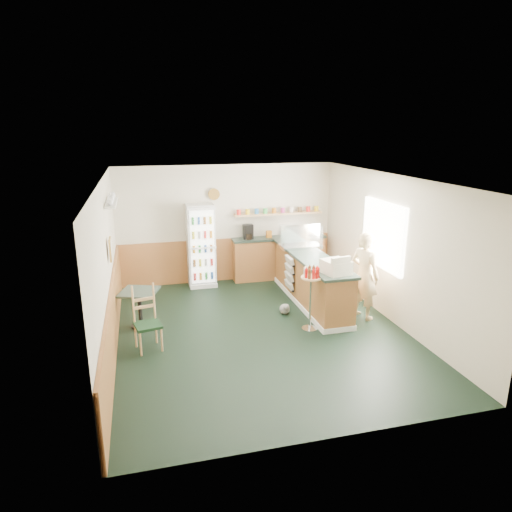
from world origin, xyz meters
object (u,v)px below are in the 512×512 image
object	(u,v)px
cafe_table	(140,302)
display_case	(300,236)
drinks_fridge	(201,246)
cafe_chair	(147,316)
condiment_stand	(311,287)
shopkeeper	(365,276)
cash_register	(336,267)

from	to	relation	value
cafe_table	display_case	bearing A→B (deg)	16.50
drinks_fridge	cafe_chair	world-z (taller)	drinks_fridge
display_case	condiment_stand	distance (m)	1.99
shopkeeper	condiment_stand	xyz separation A→B (m)	(-1.16, -0.26, -0.04)
drinks_fridge	shopkeeper	distance (m)	3.76
display_case	cafe_table	distance (m)	3.63
condiment_stand	cafe_chair	world-z (taller)	condiment_stand
drinks_fridge	display_case	distance (m)	2.25
cash_register	condiment_stand	xyz separation A→B (m)	(-0.46, -0.02, -0.34)
cash_register	display_case	bearing A→B (deg)	78.88
drinks_fridge	cafe_chair	distance (m)	3.15
condiment_stand	cafe_table	world-z (taller)	condiment_stand
condiment_stand	cafe_table	size ratio (longest dim) A/B	1.44
display_case	shopkeeper	bearing A→B (deg)	-66.64
display_case	cafe_chair	distance (m)	3.84
drinks_fridge	condiment_stand	distance (m)	3.25
cash_register	cafe_table	distance (m)	3.56
cash_register	cafe_chair	bearing A→B (deg)	169.05
display_case	cafe_chair	world-z (taller)	display_case
shopkeeper	cafe_table	size ratio (longest dim) A/B	2.10
shopkeeper	cafe_table	bearing A→B (deg)	56.96
display_case	cafe_chair	bearing A→B (deg)	-150.42
display_case	cash_register	xyz separation A→B (m)	(-0.00, -1.85, -0.12)
shopkeeper	cafe_chair	distance (m)	4.00
drinks_fridge	shopkeeper	xyz separation A→B (m)	(2.70, -2.61, -0.09)
cash_register	shopkeeper	world-z (taller)	shopkeeper
display_case	cash_register	size ratio (longest dim) A/B	1.96
display_case	cash_register	world-z (taller)	display_case
display_case	cash_register	bearing A→B (deg)	-90.00
cafe_table	cash_register	bearing A→B (deg)	-13.98
shopkeeper	condiment_stand	size ratio (longest dim) A/B	1.45
drinks_fridge	cafe_table	bearing A→B (deg)	-125.05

